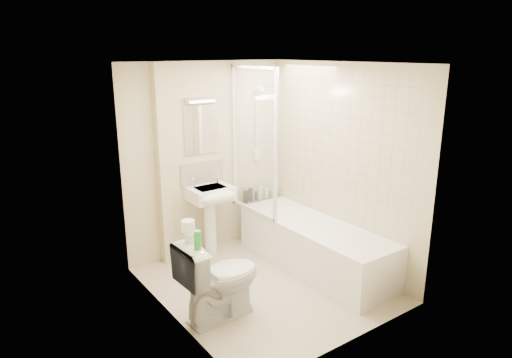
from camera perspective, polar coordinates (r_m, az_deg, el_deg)
floor at (r=5.21m, az=1.17°, el=-13.12°), size 2.50×2.50×0.00m
wall_back at (r=5.76m, az=-6.20°, el=2.48°), size 2.20×0.02×2.40m
wall_left at (r=4.21m, az=-10.85°, el=-2.75°), size 0.02×2.50×2.40m
wall_right at (r=5.45m, az=10.56°, el=1.54°), size 0.02×2.50×2.40m
ceiling at (r=4.56m, az=1.34°, el=14.30°), size 2.20×2.50×0.02m
tile_back at (r=6.10m, az=-0.05°, el=5.47°), size 0.70×0.01×1.75m
tile_right at (r=5.42m, az=10.36°, el=3.89°), size 0.01×2.10×1.75m
pipe_boxing at (r=5.44m, az=-11.58°, el=1.45°), size 0.12×0.12×2.40m
splashback at (r=5.76m, az=-6.72°, el=0.72°), size 0.60×0.02×0.30m
mirror at (r=5.64m, az=-6.88°, el=6.11°), size 0.46×0.01×0.60m
strip_light at (r=5.57m, az=-6.90°, el=9.83°), size 0.42×0.07×0.07m
bathtub at (r=5.54m, az=7.30°, el=-8.09°), size 0.70×2.10×0.55m
shower_screen at (r=5.54m, az=-0.36°, el=4.69°), size 0.04×0.92×1.80m
shower_fixture at (r=6.04m, az=0.19°, el=6.54°), size 0.10×0.16×0.99m
pedestal_sink at (r=5.66m, az=-5.50°, el=-2.84°), size 0.53×0.48×1.02m
bottle_black_a at (r=6.11m, az=-1.30°, el=-2.21°), size 0.07×0.07×0.16m
bottle_white_a at (r=6.11m, az=-1.25°, el=-2.20°), size 0.06×0.06×0.16m
bottle_black_b at (r=6.15m, az=-0.71°, el=-1.97°), size 0.06×0.06×0.18m
bottle_blue at (r=6.21m, az=0.04°, el=-2.07°), size 0.04×0.04×0.12m
bottle_cream at (r=6.24m, az=0.50°, el=-1.69°), size 0.06×0.06×0.19m
bottle_white_b at (r=6.31m, az=1.33°, el=-1.78°), size 0.05×0.05×0.12m
bottle_green at (r=6.37m, az=1.97°, el=-1.79°), size 0.07×0.07×0.09m
toilet at (r=4.49m, az=-4.53°, el=-12.24°), size 0.53×0.85×0.82m
toilet_roll_lower at (r=4.24m, az=-8.14°, el=-7.21°), size 0.11×0.11×0.10m
toilet_roll_upper at (r=4.23m, az=-8.50°, el=-5.82°), size 0.12×0.12×0.10m
green_bottle at (r=4.08m, az=-7.33°, el=-7.57°), size 0.06×0.06×0.17m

